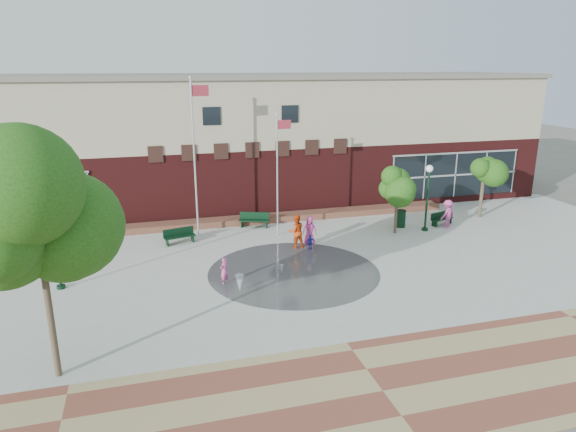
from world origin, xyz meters
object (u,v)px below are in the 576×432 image
object	(u,v)px
trash_can	(400,219)
child_splash	(224,271)
flagpole_left	(195,150)
tree_big_left	(35,211)
flagpole_right	(278,169)
bench_left	(180,239)

from	to	relation	value
trash_can	child_splash	bearing A→B (deg)	-154.57
flagpole_left	tree_big_left	world-z (taller)	flagpole_left
flagpole_right	tree_big_left	xyz separation A→B (m)	(-10.61, -12.04, 1.61)
flagpole_right	trash_can	world-z (taller)	flagpole_right
flagpole_left	child_splash	bearing A→B (deg)	-93.19
flagpole_left	trash_can	world-z (taller)	flagpole_left
bench_left	tree_big_left	bearing A→B (deg)	-124.64
flagpole_left	flagpole_right	distance (m)	4.87
trash_can	tree_big_left	world-z (taller)	tree_big_left
tree_big_left	child_splash	distance (m)	10.01
flagpole_right	trash_can	bearing A→B (deg)	-5.65
flagpole_right	trash_can	xyz separation A→B (m)	(7.79, -0.49, -3.48)
trash_can	child_splash	world-z (taller)	child_splash
flagpole_left	bench_left	bearing A→B (deg)	-141.00
bench_left	child_splash	xyz separation A→B (m)	(1.58, -6.24, 0.36)
bench_left	child_splash	bearing A→B (deg)	-88.70
flagpole_left	bench_left	distance (m)	5.16
trash_can	tree_big_left	size ratio (longest dim) A/B	0.14
flagpole_right	child_splash	distance (m)	8.22
flagpole_right	tree_big_left	size ratio (longest dim) A/B	0.92
flagpole_right	flagpole_left	bearing A→B (deg)	162.32
child_splash	flagpole_right	bearing A→B (deg)	-162.47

